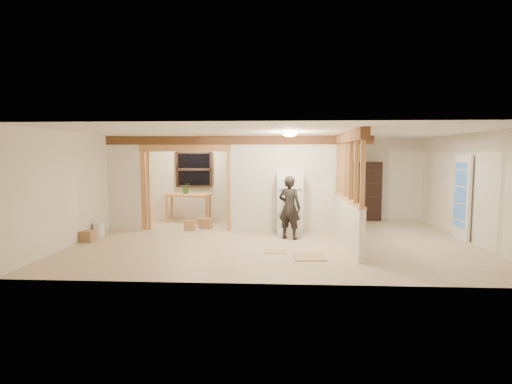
# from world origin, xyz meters

# --- Properties ---
(floor) EXTENTS (9.00, 6.50, 0.01)m
(floor) POSITION_xyz_m (0.00, 0.00, -0.01)
(floor) COLOR beige
(floor) RESTS_ON ground
(ceiling) EXTENTS (9.00, 6.50, 0.01)m
(ceiling) POSITION_xyz_m (0.00, 0.00, 2.50)
(ceiling) COLOR white
(wall_back) EXTENTS (9.00, 0.01, 2.50)m
(wall_back) POSITION_xyz_m (0.00, 3.25, 1.25)
(wall_back) COLOR beige
(wall_back) RESTS_ON floor
(wall_front) EXTENTS (9.00, 0.01, 2.50)m
(wall_front) POSITION_xyz_m (0.00, -3.25, 1.25)
(wall_front) COLOR beige
(wall_front) RESTS_ON floor
(wall_left) EXTENTS (0.01, 6.50, 2.50)m
(wall_left) POSITION_xyz_m (-4.50, 0.00, 1.25)
(wall_left) COLOR beige
(wall_left) RESTS_ON floor
(wall_right) EXTENTS (0.01, 6.50, 2.50)m
(wall_right) POSITION_xyz_m (4.50, 0.00, 1.25)
(wall_right) COLOR beige
(wall_right) RESTS_ON floor
(partition_left_stub) EXTENTS (0.90, 0.12, 2.50)m
(partition_left_stub) POSITION_xyz_m (-4.05, 1.20, 1.25)
(partition_left_stub) COLOR silver
(partition_left_stub) RESTS_ON floor
(partition_center) EXTENTS (2.80, 0.12, 2.50)m
(partition_center) POSITION_xyz_m (0.20, 1.20, 1.25)
(partition_center) COLOR silver
(partition_center) RESTS_ON floor
(doorway_frame) EXTENTS (2.46, 0.14, 2.20)m
(doorway_frame) POSITION_xyz_m (-2.40, 1.20, 1.10)
(doorway_frame) COLOR tan
(doorway_frame) RESTS_ON floor
(header_beam_back) EXTENTS (7.00, 0.18, 0.22)m
(header_beam_back) POSITION_xyz_m (-1.00, 1.20, 2.38)
(header_beam_back) COLOR brown
(header_beam_back) RESTS_ON ceiling
(header_beam_right) EXTENTS (0.18, 3.30, 0.22)m
(header_beam_right) POSITION_xyz_m (1.60, -0.40, 2.38)
(header_beam_right) COLOR brown
(header_beam_right) RESTS_ON ceiling
(pony_wall) EXTENTS (0.12, 3.20, 1.00)m
(pony_wall) POSITION_xyz_m (1.60, -0.40, 0.50)
(pony_wall) COLOR silver
(pony_wall) RESTS_ON floor
(stud_partition) EXTENTS (0.14, 3.20, 1.32)m
(stud_partition) POSITION_xyz_m (1.60, -0.40, 1.66)
(stud_partition) COLOR tan
(stud_partition) RESTS_ON pony_wall
(window_back) EXTENTS (1.12, 0.10, 1.10)m
(window_back) POSITION_xyz_m (-2.60, 3.17, 1.55)
(window_back) COLOR black
(window_back) RESTS_ON wall_back
(french_door) EXTENTS (0.12, 0.86, 2.00)m
(french_door) POSITION_xyz_m (4.42, 0.40, 1.00)
(french_door) COLOR white
(french_door) RESTS_ON floor
(ceiling_dome_main) EXTENTS (0.36, 0.36, 0.16)m
(ceiling_dome_main) POSITION_xyz_m (0.30, -0.50, 2.48)
(ceiling_dome_main) COLOR #FFEABF
(ceiling_dome_main) RESTS_ON ceiling
(ceiling_dome_util) EXTENTS (0.32, 0.32, 0.14)m
(ceiling_dome_util) POSITION_xyz_m (-2.50, 2.30, 2.48)
(ceiling_dome_util) COLOR #FFEABF
(ceiling_dome_util) RESTS_ON ceiling
(hanging_bulb) EXTENTS (0.07, 0.07, 0.07)m
(hanging_bulb) POSITION_xyz_m (-2.00, 1.60, 2.18)
(hanging_bulb) COLOR #FFD88C
(hanging_bulb) RESTS_ON ceiling
(refrigerator) EXTENTS (0.64, 0.62, 1.56)m
(refrigerator) POSITION_xyz_m (0.36, 0.83, 0.78)
(refrigerator) COLOR white
(refrigerator) RESTS_ON floor
(woman) EXTENTS (0.65, 0.56, 1.51)m
(woman) POSITION_xyz_m (0.33, 0.12, 0.76)
(woman) COLOR black
(woman) RESTS_ON floor
(work_table) EXTENTS (1.41, 0.91, 0.82)m
(work_table) POSITION_xyz_m (-2.64, 2.56, 0.41)
(work_table) COLOR tan
(work_table) RESTS_ON floor
(potted_plant) EXTENTS (0.33, 0.29, 0.34)m
(potted_plant) POSITION_xyz_m (-2.74, 2.66, 0.99)
(potted_plant) COLOR #2C6C2A
(potted_plant) RESTS_ON work_table
(shop_vac) EXTENTS (0.49, 0.49, 0.57)m
(shop_vac) POSITION_xyz_m (-4.05, 2.08, 0.29)
(shop_vac) COLOR red
(shop_vac) RESTS_ON floor
(bookshelf) EXTENTS (0.90, 0.30, 1.79)m
(bookshelf) POSITION_xyz_m (2.75, 3.03, 0.90)
(bookshelf) COLOR black
(bookshelf) RESTS_ON floor
(bucket) EXTENTS (0.30, 0.30, 0.34)m
(bucket) POSITION_xyz_m (-4.33, 0.16, 0.17)
(bucket) COLOR silver
(bucket) RESTS_ON floor
(box_util_a) EXTENTS (0.35, 0.32, 0.26)m
(box_util_a) POSITION_xyz_m (-1.93, 1.44, 0.13)
(box_util_a) COLOR #A57550
(box_util_a) RESTS_ON floor
(box_util_b) EXTENTS (0.35, 0.35, 0.26)m
(box_util_b) POSITION_xyz_m (-2.30, 1.19, 0.13)
(box_util_b) COLOR #A57550
(box_util_b) RESTS_ON floor
(box_front) EXTENTS (0.35, 0.31, 0.25)m
(box_front) POSITION_xyz_m (-4.31, -0.44, 0.13)
(box_front) COLOR #A57550
(box_front) RESTS_ON floor
(floor_panel_near) EXTENTS (0.64, 0.64, 0.02)m
(floor_panel_near) POSITION_xyz_m (0.67, -1.59, 0.01)
(floor_panel_near) COLOR tan
(floor_panel_near) RESTS_ON floor
(floor_panel_far) EXTENTS (0.46, 0.38, 0.01)m
(floor_panel_far) POSITION_xyz_m (0.01, -1.19, 0.01)
(floor_panel_far) COLOR tan
(floor_panel_far) RESTS_ON floor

